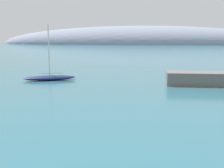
{
  "coord_description": "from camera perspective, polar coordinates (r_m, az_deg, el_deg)",
  "views": [
    {
      "loc": [
        6.36,
        -7.72,
        6.81
      ],
      "look_at": [
        2.0,
        27.07,
        1.19
      ],
      "focal_mm": 47.93,
      "sensor_mm": 36.0,
      "label": 1
    }
  ],
  "objects": [
    {
      "name": "distant_ridge",
      "position": [
        260.44,
        5.54,
        7.56
      ],
      "size": [
        247.16,
        50.89,
        31.35
      ],
      "primitive_type": "ellipsoid",
      "color": "gray",
      "rests_on": "ground"
    },
    {
      "name": "sailboat_navy_mid_mooring",
      "position": [
        47.86,
        -11.8,
        1.27
      ],
      "size": [
        8.32,
        5.15,
        8.71
      ],
      "rotation": [
        0.0,
        0.0,
        3.52
      ],
      "color": "navy",
      "rests_on": "water"
    }
  ]
}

